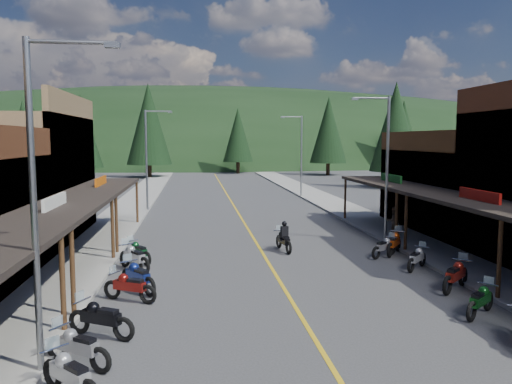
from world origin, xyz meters
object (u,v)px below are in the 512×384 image
object	(u,v)px
pine_1	(71,130)
pine_9	(403,134)
pine_5	(395,127)
bike_west_8	(138,275)
shop_west_3	(7,178)
bike_west_10	(138,251)
pine_3	(238,135)
bike_west_5	(78,345)
pine_7	(33,131)
pine_10	(81,131)
bike_east_6	(480,299)
bike_west_9	(134,256)
bike_east_10	(394,242)
pine_8	(24,137)
pine_6	(478,135)
streetlight_0	(40,192)
bike_east_7	(456,274)
bike_east_8	(417,257)
streetlight_3	(300,152)
streetlight_1	(148,155)
shop_east_3	(468,190)
streetlight_2	(385,162)
bike_west_6	(101,317)
rider_on_bike	(284,239)
pine_2	(149,124)
pine_4	(328,130)
pine_11	(395,127)
bike_west_4	(70,373)
bike_west_7	(129,285)
pedestrian_east_b	(393,221)
bike_east_9	(384,246)

from	to	relation	value
pine_1	pine_9	distance (m)	54.13
pine_5	bike_west_8	world-z (taller)	pine_5
shop_west_3	bike_west_10	world-z (taller)	shop_west_3
pine_3	pine_5	distance (m)	30.63
bike_west_5	shop_west_3	bearing A→B (deg)	57.39
pine_7	pine_10	bearing A→B (deg)	-61.70
bike_east_6	bike_west_9	bearing A→B (deg)	-159.81
bike_east_10	pine_8	bearing A→B (deg)	165.73
pine_6	pine_7	distance (m)	78.92
shop_west_3	streetlight_0	size ratio (longest dim) A/B	1.36
shop_west_3	bike_east_7	xyz separation A→B (m)	(20.16, -12.11, -2.87)
pine_8	pine_6	bearing A→B (deg)	19.44
bike_east_8	streetlight_3	bearing A→B (deg)	133.63
streetlight_0	streetlight_1	xyz separation A→B (m)	(0.00, 28.00, 0.00)
shop_east_3	bike_west_5	bearing A→B (deg)	-139.73
streetlight_2	bike_west_6	world-z (taller)	streetlight_2
streetlight_0	bike_east_8	size ratio (longest dim) A/B	4.08
streetlight_2	bike_west_6	xyz separation A→B (m)	(-13.03, -11.80, -3.83)
bike_east_6	bike_east_8	xyz separation A→B (m)	(0.55, 5.81, -0.02)
pine_6	bike_east_6	world-z (taller)	pine_6
pine_5	rider_on_bike	world-z (taller)	pine_5
pine_10	bike_west_6	xyz separation A→B (m)	(11.92, -53.80, -6.16)
bike_west_8	bike_east_7	xyz separation A→B (m)	(11.88, -1.30, -0.00)
streetlight_1	pine_2	world-z (taller)	pine_2
streetlight_1	pine_7	size ratio (longest dim) A/B	0.64
streetlight_0	pine_4	xyz separation A→B (m)	(24.95, 66.00, 2.78)
shop_west_3	pine_11	distance (m)	43.22
bike_west_6	bike_west_8	xyz separation A→B (m)	(0.58, 4.30, 0.02)
pine_3	bike_east_7	xyz separation A→B (m)	(2.38, -66.81, -5.84)
bike_west_4	bike_west_7	distance (m)	6.66
bike_west_10	bike_west_7	bearing A→B (deg)	-123.62
streetlight_3	bike_west_8	xyz separation A→B (m)	(-12.46, -29.50, -3.81)
streetlight_2	pedestrian_east_b	xyz separation A→B (m)	(1.21, 1.48, -3.49)
streetlight_1	pine_1	xyz separation A→B (m)	(-17.05, 48.00, 2.78)
pine_7	bike_east_8	size ratio (longest dim) A/B	6.37
bike_west_8	bike_east_7	bearing A→B (deg)	-42.63
pine_9	pedestrian_east_b	size ratio (longest dim) A/B	6.57
streetlight_3	pine_10	size ratio (longest dim) A/B	0.69
streetlight_2	streetlight_3	xyz separation A→B (m)	(0.00, 22.00, 0.00)
pine_2	pine_6	bearing A→B (deg)	6.12
bike_west_4	bike_east_9	distance (m)	16.83
bike_east_7	shop_west_3	bearing A→B (deg)	-162.49
pine_8	bike_west_4	size ratio (longest dim) A/B	4.70
streetlight_0	streetlight_3	bearing A→B (deg)	68.88
streetlight_3	pine_2	world-z (taller)	pine_2
streetlight_0	bike_west_6	world-z (taller)	streetlight_0
pine_5	bike_east_6	bearing A→B (deg)	-110.52
pine_4	rider_on_bike	distance (m)	56.42
pine_9	bike_east_9	world-z (taller)	pine_9
pine_11	bike_east_7	size ratio (longest dim) A/B	5.47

